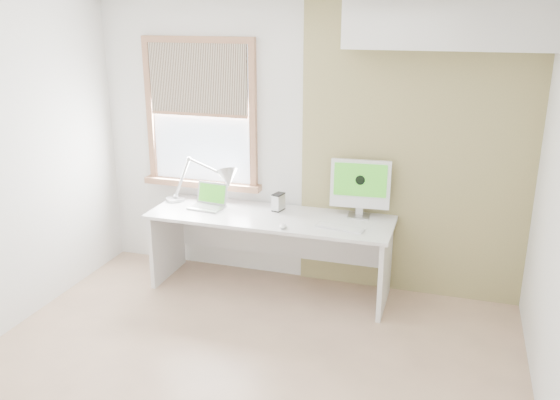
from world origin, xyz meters
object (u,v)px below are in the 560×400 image
at_px(external_drive, 278,202).
at_px(imac, 360,185).
at_px(laptop, 209,201).
at_px(desk_lamp, 217,181).
at_px(desk, 272,233).

distance_m(external_drive, imac, 0.77).
bearing_deg(laptop, desk_lamp, 66.25).
relative_size(desk, desk_lamp, 2.77).
bearing_deg(desk_lamp, external_drive, -0.48).
bearing_deg(imac, desk_lamp, -177.30).
distance_m(desk, laptop, 0.67).
bearing_deg(desk, imac, 12.44).
xyz_separation_m(desk, imac, (0.76, 0.17, 0.48)).
bearing_deg(laptop, imac, 6.94).
relative_size(laptop, external_drive, 2.09).
bearing_deg(desk, laptop, 179.97).
distance_m(laptop, external_drive, 0.66).
bearing_deg(external_drive, desk, -105.86).
distance_m(desk, external_drive, 0.29).
xyz_separation_m(desk, laptop, (-0.62, 0.00, 0.25)).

